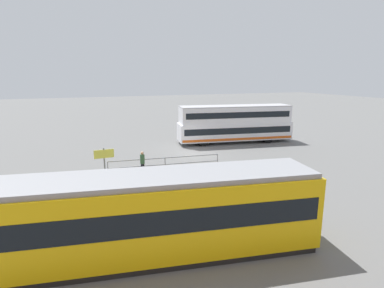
% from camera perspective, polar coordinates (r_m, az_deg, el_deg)
% --- Properties ---
extents(ground_plane, '(160.00, 160.00, 0.00)m').
position_cam_1_polar(ground_plane, '(28.37, 0.21, -1.68)').
color(ground_plane, slate).
extents(double_decker_bus, '(12.21, 4.38, 3.89)m').
position_cam_1_polar(double_decker_bus, '(32.90, 7.88, 3.71)').
color(double_decker_bus, white).
rests_on(double_decker_bus, ground).
extents(tram_yellow, '(13.17, 4.65, 3.31)m').
position_cam_1_polar(tram_yellow, '(12.37, -7.08, -12.70)').
color(tram_yellow, '#E5B70C').
rests_on(tram_yellow, ground).
extents(pedestrian_near_railing, '(0.45, 0.45, 1.71)m').
position_cam_1_polar(pedestrian_near_railing, '(22.32, -9.08, -3.18)').
color(pedestrian_near_railing, black).
rests_on(pedestrian_near_railing, ground).
extents(pedestrian_crossing, '(0.36, 0.36, 1.62)m').
position_cam_1_polar(pedestrian_crossing, '(20.04, 10.30, -5.23)').
color(pedestrian_crossing, '#4C3F2D').
rests_on(pedestrian_crossing, ground).
extents(pedestrian_railing, '(8.16, 0.98, 1.08)m').
position_cam_1_polar(pedestrian_railing, '(22.90, -4.97, -3.29)').
color(pedestrian_railing, gray).
rests_on(pedestrian_railing, ground).
extents(info_sign, '(1.30, 0.15, 2.29)m').
position_cam_1_polar(info_sign, '(21.31, -15.82, -2.51)').
color(info_sign, slate).
rests_on(info_sign, ground).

